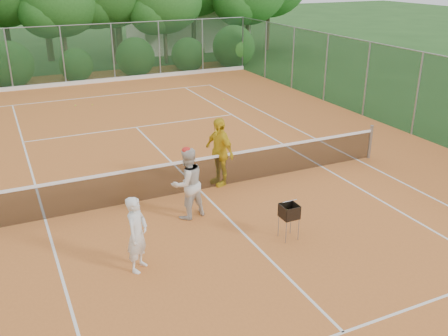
{
  "coord_description": "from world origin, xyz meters",
  "views": [
    {
      "loc": [
        -4.74,
        -11.7,
        5.84
      ],
      "look_at": [
        0.19,
        -1.2,
        1.1
      ],
      "focal_mm": 40.0,
      "sensor_mm": 36.0,
      "label": 1
    }
  ],
  "objects_px": {
    "player_center_grp": "(187,183)",
    "player_yellow": "(219,152)",
    "ball_hopper": "(289,212)",
    "player_white": "(137,234)"
  },
  "relations": [
    {
      "from": "player_yellow",
      "to": "ball_hopper",
      "type": "bearing_deg",
      "value": -10.91
    },
    {
      "from": "player_yellow",
      "to": "ball_hopper",
      "type": "distance_m",
      "value": 3.48
    },
    {
      "from": "player_white",
      "to": "ball_hopper",
      "type": "height_order",
      "value": "player_white"
    },
    {
      "from": "player_yellow",
      "to": "ball_hopper",
      "type": "xyz_separation_m",
      "value": [
        0.15,
        -3.46,
        -0.31
      ]
    },
    {
      "from": "player_center_grp",
      "to": "player_yellow",
      "type": "height_order",
      "value": "player_yellow"
    },
    {
      "from": "player_center_grp",
      "to": "ball_hopper",
      "type": "distance_m",
      "value": 2.59
    },
    {
      "from": "ball_hopper",
      "to": "player_yellow",
      "type": "bearing_deg",
      "value": 91.38
    },
    {
      "from": "player_white",
      "to": "player_yellow",
      "type": "height_order",
      "value": "player_yellow"
    },
    {
      "from": "player_white",
      "to": "player_center_grp",
      "type": "xyz_separation_m",
      "value": [
        1.75,
        1.72,
        0.09
      ]
    },
    {
      "from": "player_white",
      "to": "player_yellow",
      "type": "relative_size",
      "value": 0.83
    }
  ]
}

